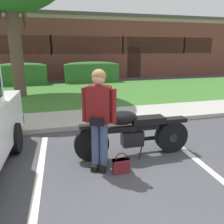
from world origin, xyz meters
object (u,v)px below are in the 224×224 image
at_px(motorcycle, 137,131).
at_px(hedge_center_left, 91,72).
at_px(hedge_left, 22,74).
at_px(brick_building, 50,47).
at_px(rider_person, 99,114).
at_px(handbag, 121,164).

relative_size(motorcycle, hedge_center_left, 0.71).
xyz_separation_m(hedge_left, brick_building, (1.69, 6.59, 1.45)).
bearing_deg(motorcycle, hedge_center_left, 84.52).
bearing_deg(brick_building, rider_person, -88.51).
distance_m(rider_person, hedge_left, 10.31).
bearing_deg(brick_building, hedge_left, -104.41).
height_order(handbag, hedge_left, hedge_left).
xyz_separation_m(motorcycle, hedge_left, (-2.94, 9.75, 0.16)).
xyz_separation_m(rider_person, handbag, (0.32, -0.21, -0.85)).
distance_m(rider_person, handbag, 0.93).
bearing_deg(rider_person, hedge_left, 101.91).
relative_size(hedge_left, brick_building, 0.10).
distance_m(motorcycle, brick_building, 16.46).
height_order(handbag, hedge_center_left, hedge_center_left).
xyz_separation_m(hedge_left, hedge_center_left, (3.87, 0.00, 0.00)).
bearing_deg(rider_person, brick_building, 91.49).
relative_size(hedge_center_left, brick_building, 0.11).
bearing_deg(hedge_left, motorcycle, -73.24).
height_order(motorcycle, hedge_center_left, motorcycle).
height_order(rider_person, hedge_center_left, rider_person).
relative_size(rider_person, hedge_center_left, 0.54).
bearing_deg(handbag, rider_person, 146.91).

